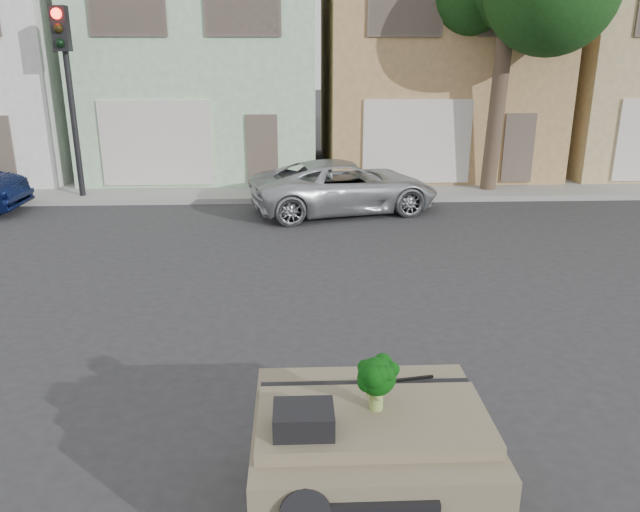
{
  "coord_description": "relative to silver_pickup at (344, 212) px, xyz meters",
  "views": [
    {
      "loc": [
        -0.63,
        -7.61,
        3.99
      ],
      "look_at": [
        -0.29,
        0.5,
        1.3
      ],
      "focal_mm": 35.0,
      "sensor_mm": 36.0,
      "label": 1
    }
  ],
  "objects": [
    {
      "name": "sidewalk",
      "position": [
        -0.66,
        2.45,
        0.07
      ],
      "size": [
        40.0,
        3.0,
        0.15
      ],
      "primitive_type": "cube",
      "color": "gray",
      "rests_on": "ground"
    },
    {
      "name": "tree_near",
      "position": [
        4.34,
        1.75,
        4.25
      ],
      "size": [
        4.4,
        4.0,
        8.5
      ],
      "primitive_type": "cube",
      "color": "#143912",
      "rests_on": "ground"
    },
    {
      "name": "silver_pickup",
      "position": [
        0.0,
        0.0,
        0.0
      ],
      "size": [
        5.17,
        3.27,
        1.33
      ],
      "primitive_type": "imported",
      "rotation": [
        0.0,
        0.0,
        1.81
      ],
      "color": "#ADB1B5",
      "rests_on": "ground"
    },
    {
      "name": "instrument_hump",
      "position": [
        -1.24,
        -11.4,
        1.22
      ],
      "size": [
        0.48,
        0.38,
        0.2
      ],
      "primitive_type": "cube",
      "color": "black",
      "rests_on": "car_dashboard"
    },
    {
      "name": "traffic_signal",
      "position": [
        -7.16,
        1.45,
        2.55
      ],
      "size": [
        0.4,
        0.4,
        5.1
      ],
      "primitive_type": "cube",
      "color": "black",
      "rests_on": "ground"
    },
    {
      "name": "wiper_arm",
      "position": [
        -0.38,
        -10.67,
        1.13
      ],
      "size": [
        0.69,
        0.15,
        0.02
      ],
      "primitive_type": "cube",
      "rotation": [
        0.0,
        0.0,
        0.17
      ],
      "color": "black",
      "rests_on": "car_dashboard"
    },
    {
      "name": "car_dashboard",
      "position": [
        -0.66,
        -11.05,
        0.56
      ],
      "size": [
        2.0,
        1.8,
        1.12
      ],
      "primitive_type": "cube",
      "color": "#72664F",
      "rests_on": "ground"
    },
    {
      "name": "broccoli",
      "position": [
        -0.63,
        -11.1,
        1.36
      ],
      "size": [
        0.51,
        0.51,
        0.47
      ],
      "primitive_type": "cube",
      "rotation": [
        0.0,
        0.0,
        4.32
      ],
      "color": "black",
      "rests_on": "car_dashboard"
    },
    {
      "name": "ground_plane",
      "position": [
        -0.66,
        -8.05,
        0.0
      ],
      "size": [
        120.0,
        120.0,
        0.0
      ],
      "primitive_type": "plane",
      "color": "#303033",
      "rests_on": "ground"
    },
    {
      "name": "townhouse_tan",
      "position": [
        3.34,
        6.45,
        3.77
      ],
      "size": [
        7.2,
        8.2,
        7.55
      ],
      "primitive_type": "cube",
      "color": "tan",
      "rests_on": "ground"
    },
    {
      "name": "townhouse_mint",
      "position": [
        -4.16,
        6.45,
        3.77
      ],
      "size": [
        7.2,
        8.2,
        7.55
      ],
      "primitive_type": "cube",
      "color": "#ADD7AB",
      "rests_on": "ground"
    }
  ]
}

